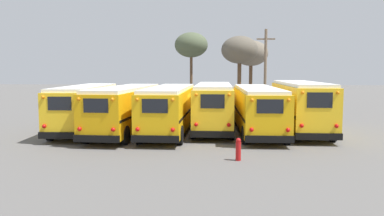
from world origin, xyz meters
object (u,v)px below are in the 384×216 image
at_px(school_bus_1, 126,107).
at_px(school_bus_2, 170,107).
at_px(utility_pole, 265,69).
at_px(school_bus_4, 257,108).
at_px(fire_hydrant, 238,149).
at_px(school_bus_5, 300,105).
at_px(school_bus_0, 86,106).
at_px(bare_tree_0, 251,54).
at_px(bare_tree_1, 240,50).
at_px(bare_tree_2, 191,45).
at_px(school_bus_3, 214,105).

bearing_deg(school_bus_1, school_bus_2, 6.61).
xyz_separation_m(school_bus_1, utility_pole, (10.69, 13.68, 2.55)).
bearing_deg(school_bus_4, fire_hydrant, -102.00).
bearing_deg(school_bus_2, school_bus_5, 4.43).
distance_m(school_bus_0, fire_hydrant, 12.46).
distance_m(bare_tree_0, bare_tree_1, 6.39).
relative_size(school_bus_4, bare_tree_2, 1.23).
relative_size(school_bus_3, bare_tree_0, 1.25).
bearing_deg(school_bus_2, bare_tree_0, 72.00).
relative_size(school_bus_2, fire_hydrant, 10.60).
distance_m(school_bus_4, bare_tree_1, 16.30).
distance_m(school_bus_1, school_bus_4, 8.59).
relative_size(school_bus_2, bare_tree_0, 1.42).
relative_size(school_bus_3, bare_tree_1, 1.25).
xyz_separation_m(school_bus_2, school_bus_4, (5.71, 0.29, -0.02)).
bearing_deg(school_bus_3, school_bus_0, -173.57).
bearing_deg(school_bus_2, school_bus_0, 178.40).
relative_size(utility_pole, bare_tree_2, 0.93).
xyz_separation_m(utility_pole, bare_tree_2, (-7.93, 8.32, 2.87)).
bearing_deg(school_bus_2, utility_pole, 59.60).
xyz_separation_m(school_bus_2, school_bus_3, (2.85, 1.12, 0.06)).
height_order(school_bus_0, school_bus_1, school_bus_0).
bearing_deg(school_bus_0, fire_hydrant, -38.11).
height_order(school_bus_0, bare_tree_1, bare_tree_1).
xyz_separation_m(school_bus_5, bare_tree_1, (-3.13, 15.29, 4.36)).
bearing_deg(school_bus_5, school_bus_3, 175.39).
distance_m(school_bus_3, fire_hydrant, 8.78).
distance_m(school_bus_1, utility_pole, 17.55).
distance_m(school_bus_0, school_bus_5, 14.28).
height_order(school_bus_3, fire_hydrant, school_bus_3).
bearing_deg(utility_pole, school_bus_4, -99.24).
height_order(school_bus_1, bare_tree_1, bare_tree_1).
relative_size(school_bus_3, school_bus_5, 1.02).
bearing_deg(fire_hydrant, school_bus_1, 133.96).
bearing_deg(school_bus_1, bare_tree_0, 65.90).
bearing_deg(school_bus_0, utility_pole, 44.26).
relative_size(bare_tree_0, fire_hydrant, 7.44).
bearing_deg(school_bus_4, school_bus_5, 7.45).
height_order(school_bus_4, bare_tree_2, bare_tree_2).
distance_m(school_bus_0, school_bus_3, 8.61).
relative_size(school_bus_3, fire_hydrant, 9.32).
xyz_separation_m(school_bus_0, bare_tree_2, (5.61, 21.52, 5.42)).
height_order(school_bus_0, school_bus_2, school_bus_0).
distance_m(school_bus_5, bare_tree_0, 21.90).
xyz_separation_m(school_bus_0, school_bus_3, (8.56, 0.96, 0.05)).
bearing_deg(fire_hydrant, school_bus_4, 78.00).
distance_m(school_bus_0, bare_tree_1, 19.84).
relative_size(utility_pole, bare_tree_1, 1.05).
xyz_separation_m(school_bus_2, bare_tree_0, (7.18, 22.10, 4.43)).
xyz_separation_m(bare_tree_2, fire_hydrant, (4.15, -29.17, -6.56)).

